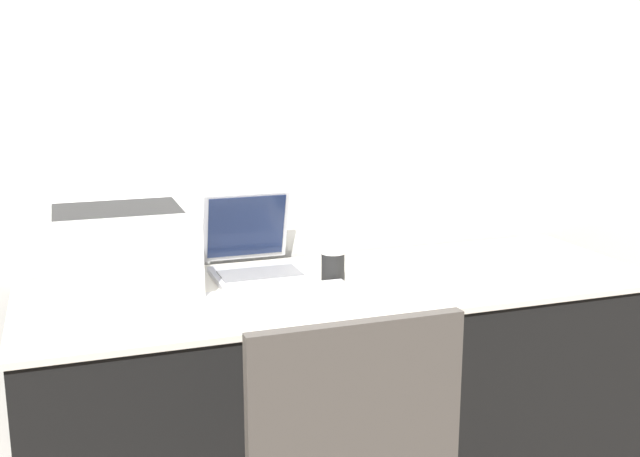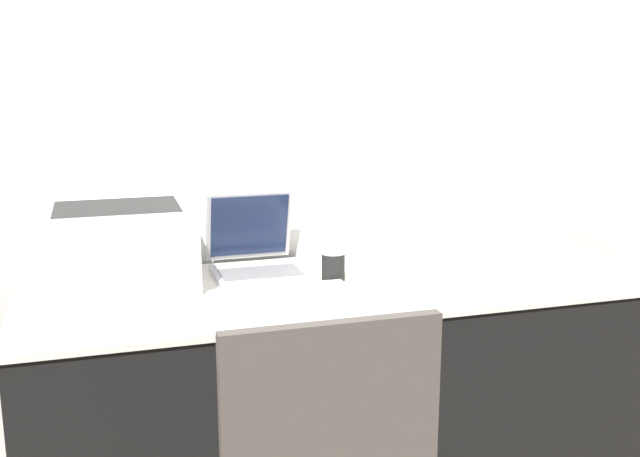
{
  "view_description": "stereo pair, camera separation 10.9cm",
  "coord_description": "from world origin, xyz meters",
  "views": [
    {
      "loc": [
        -0.86,
        -1.86,
        1.45
      ],
      "look_at": [
        -0.08,
        0.39,
        0.92
      ],
      "focal_mm": 42.0,
      "sensor_mm": 36.0,
      "label": 1
    },
    {
      "loc": [
        -0.76,
        -1.89,
        1.45
      ],
      "look_at": [
        -0.08,
        0.39,
        0.92
      ],
      "focal_mm": 42.0,
      "sensor_mm": 36.0,
      "label": 2
    }
  ],
  "objects": [
    {
      "name": "coffee_cup",
      "position": [
        -0.03,
        0.39,
        0.79
      ],
      "size": [
        0.08,
        0.08,
        0.1
      ],
      "color": "black",
      "rests_on": "table"
    },
    {
      "name": "external_keyboard",
      "position": [
        -0.26,
        0.25,
        0.75
      ],
      "size": [
        0.47,
        0.18,
        0.02
      ],
      "color": "silver",
      "rests_on": "table"
    },
    {
      "name": "table",
      "position": [
        0.0,
        0.35,
        0.37
      ],
      "size": [
        2.08,
        0.73,
        0.74
      ],
      "color": "black",
      "rests_on": "ground_plane"
    },
    {
      "name": "printer",
      "position": [
        -0.71,
        0.46,
        0.89
      ],
      "size": [
        0.46,
        0.38,
        0.28
      ],
      "color": "silver",
      "rests_on": "table"
    },
    {
      "name": "laptop_left",
      "position": [
        -0.26,
        0.56,
        0.8
      ],
      "size": [
        0.3,
        0.34,
        0.27
      ],
      "color": "#B7B7BC",
      "rests_on": "table"
    },
    {
      "name": "wall_back",
      "position": [
        0.0,
        0.79,
        1.3
      ],
      "size": [
        8.0,
        0.05,
        2.6
      ],
      "color": "silver",
      "rests_on": "ground_plane"
    }
  ]
}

